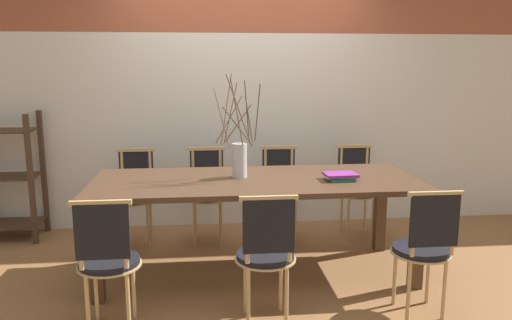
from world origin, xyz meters
TOP-DOWN VIEW (x-y plane):
  - ground_plane at (0.00, 0.00)m, footprint 16.00×16.00m
  - wall_rear at (0.00, 1.33)m, footprint 12.00×0.06m
  - dining_table at (0.00, 0.00)m, footprint 2.54×1.00m
  - chair_near_leftend at (-1.00, -0.81)m, footprint 0.40×0.40m
  - chair_near_left at (-0.02, -0.81)m, footprint 0.40×0.40m
  - chair_near_center at (1.03, -0.81)m, footprint 0.40×0.40m
  - chair_far_leftend at (-1.04, 0.81)m, footprint 0.40×0.40m
  - chair_far_left at (-0.38, 0.81)m, footprint 0.40×0.40m
  - chair_far_center at (0.32, 0.81)m, footprint 0.40×0.40m
  - chair_far_right at (1.07, 0.81)m, footprint 0.40×0.40m
  - vase_centerpiece at (-0.12, 0.07)m, footprint 0.35×0.38m
  - book_stack at (0.65, -0.11)m, footprint 0.26×0.19m
  - shelving_rack at (-2.27, 1.06)m, footprint 0.59×0.41m

SIDE VIEW (x-z plane):
  - ground_plane at x=0.00m, z-range 0.00..0.00m
  - chair_near_leftend at x=-1.00m, z-range 0.05..0.94m
  - chair_near_left at x=-0.02m, z-range 0.05..0.94m
  - chair_near_center at x=1.03m, z-range 0.05..0.94m
  - chair_far_leftend at x=-1.04m, z-range 0.05..0.94m
  - chair_far_left at x=-0.38m, z-range 0.05..0.94m
  - chair_far_center at x=0.32m, z-range 0.05..0.94m
  - chair_far_right at x=1.07m, z-range 0.05..0.94m
  - shelving_rack at x=-2.27m, z-range 0.00..1.22m
  - dining_table at x=0.00m, z-range 0.30..1.07m
  - book_stack at x=0.65m, z-range 0.78..0.83m
  - vase_centerpiece at x=-0.12m, z-range 0.54..1.35m
  - wall_rear at x=0.00m, z-range 0.00..3.20m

